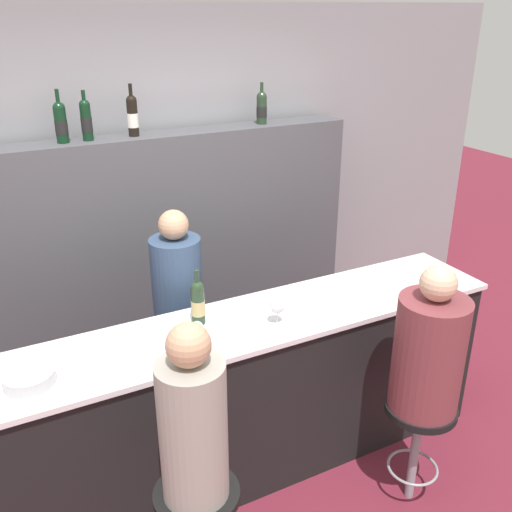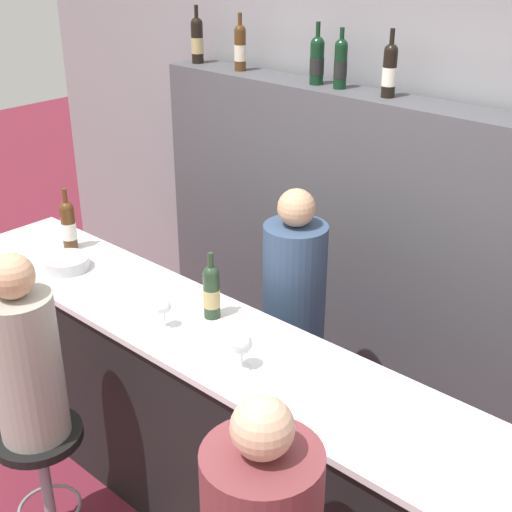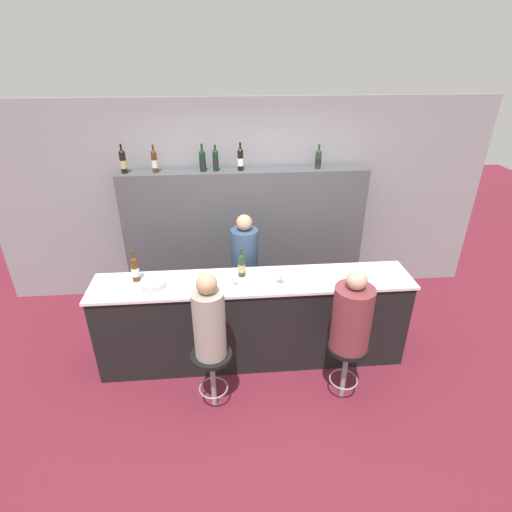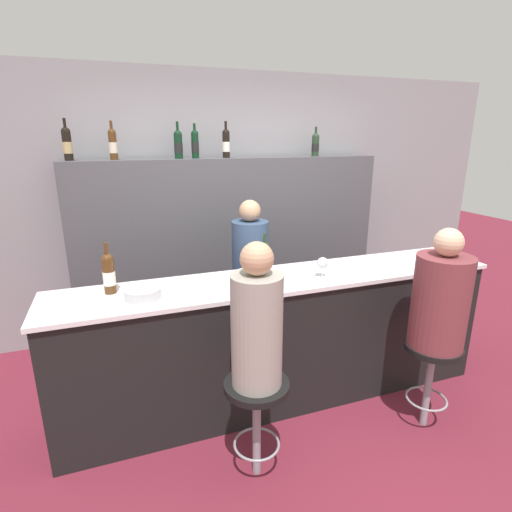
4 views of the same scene
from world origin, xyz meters
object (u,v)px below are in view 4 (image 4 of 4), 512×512
wine_glass_1 (323,264)px  bar_stool_right (431,362)px  wine_bottle_backbar_0 (67,144)px  guest_seated_right (441,298)px  wine_bottle_backbar_2 (178,144)px  wine_bottle_backbar_1 (113,144)px  wine_bottle_backbar_5 (315,144)px  wine_bottle_counter_1 (264,258)px  metal_bowl (143,293)px  wine_glass_0 (263,272)px  wine_bottle_backbar_4 (226,143)px  guest_seated_left (257,324)px  wine_bottle_backbar_3 (195,144)px  wine_bottle_counter_0 (109,273)px  bar_stool_left (257,403)px  bartender (250,290)px

wine_glass_1 → bar_stool_right: wine_glass_1 is taller
wine_bottle_backbar_0 → guest_seated_right: bearing=-40.6°
wine_bottle_backbar_2 → wine_glass_1: (0.75, -1.40, -0.80)m
wine_bottle_backbar_1 → wine_bottle_backbar_5: wine_bottle_backbar_1 is taller
wine_bottle_backbar_0 → wine_bottle_counter_1: bearing=-42.5°
wine_bottle_backbar_2 → metal_bowl: 1.69m
wine_glass_0 → guest_seated_right: size_ratio=0.16×
wine_bottle_counter_1 → wine_bottle_backbar_1: 1.72m
wine_bottle_backbar_4 → metal_bowl: bearing=-124.8°
wine_glass_0 → guest_seated_left: size_ratio=0.16×
wine_bottle_backbar_3 → guest_seated_left: wine_bottle_backbar_3 is taller
wine_glass_0 → metal_bowl: size_ratio=0.58×
wine_bottle_backbar_2 → bar_stool_right: 2.74m
metal_bowl → bar_stool_right: 1.99m
wine_glass_1 → guest_seated_left: bearing=-142.5°
guest_seated_left → bar_stool_right: (1.27, 0.00, -0.50)m
wine_bottle_backbar_5 → guest_seated_right: size_ratio=0.36×
wine_bottle_counter_1 → wine_glass_0: size_ratio=2.35×
wine_bottle_counter_1 → wine_bottle_counter_0: bearing=-180.0°
wine_bottle_backbar_1 → wine_bottle_backbar_3: size_ratio=1.05×
wine_glass_1 → metal_bowl: (-1.24, 0.05, -0.07)m
wine_bottle_backbar_3 → wine_bottle_backbar_4: wine_bottle_backbar_4 is taller
wine_bottle_counter_1 → wine_glass_1: wine_bottle_counter_1 is taller
wine_bottle_counter_1 → wine_bottle_backbar_1: wine_bottle_backbar_1 is taller
wine_bottle_backbar_2 → bar_stool_right: wine_bottle_backbar_2 is taller
wine_bottle_counter_0 → wine_bottle_counter_1: 1.07m
guest_seated_right → bar_stool_right: bearing=166.0°
wine_bottle_backbar_5 → wine_bottle_counter_0: bearing=-150.0°
wine_bottle_backbar_3 → bar_stool_left: wine_bottle_backbar_3 is taller
wine_bottle_backbar_4 → metal_bowl: wine_bottle_backbar_4 is taller
bartender → metal_bowl: bearing=-145.0°
wine_bottle_backbar_0 → wine_glass_1: size_ratio=2.29×
wine_bottle_backbar_0 → bartender: size_ratio=0.23×
wine_glass_1 → wine_bottle_backbar_3: bearing=113.2°
wine_bottle_backbar_1 → metal_bowl: wine_bottle_backbar_1 is taller
wine_bottle_counter_0 → guest_seated_right: 2.15m
guest_seated_right → wine_bottle_backbar_1: bearing=134.4°
wine_bottle_backbar_3 → wine_glass_0: 1.63m
bar_stool_left → wine_glass_0: bearing=65.9°
wine_bottle_backbar_2 → wine_bottle_backbar_5: (1.40, 0.00, -0.01)m
bartender → wine_bottle_backbar_1: bearing=145.2°
wine_bottle_backbar_3 → wine_bottle_backbar_4: 0.30m
bartender → guest_seated_left: bearing=-107.4°
metal_bowl → wine_bottle_counter_1: bearing=10.0°
wine_glass_1 → bartender: bearing=113.7°
wine_bottle_backbar_0 → wine_bottle_backbar_3: 1.08m
wine_bottle_counter_1 → metal_bowl: size_ratio=1.36×
wine_bottle_backbar_0 → wine_bottle_backbar_2: bearing=-0.0°
wine_bottle_backbar_0 → guest_seated_right: 3.12m
wine_glass_1 → metal_bowl: size_ratio=0.66×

